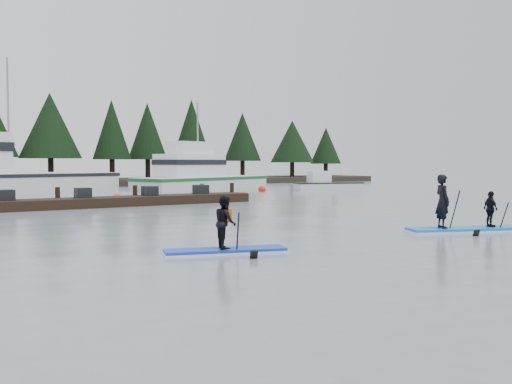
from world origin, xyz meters
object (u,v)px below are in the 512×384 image
floating_dock (122,201)px  paddleboard_duo (461,214)px  paddleboard_solo (225,232)px  fishing_boat_medium (200,182)px

floating_dock → paddleboard_duo: bearing=-72.6°
floating_dock → paddleboard_duo: 17.19m
floating_dock → paddleboard_solo: 16.24m
fishing_boat_medium → floating_dock: bearing=-150.1°
paddleboard_duo → paddleboard_solo: bearing=-161.2°
fishing_boat_medium → floating_dock: size_ratio=0.94×
fishing_boat_medium → paddleboard_duo: (-5.37, -30.64, 0.02)m
paddleboard_solo → paddleboard_duo: paddleboard_duo is taller
fishing_boat_medium → paddleboard_solo: (-13.82, -30.53, -0.04)m
fishing_boat_medium → paddleboard_solo: size_ratio=4.37×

